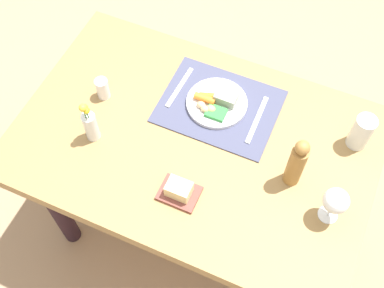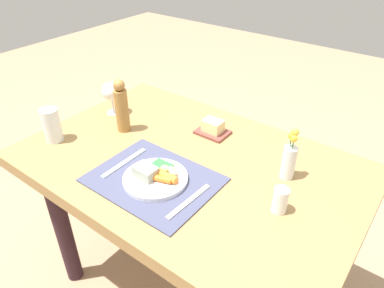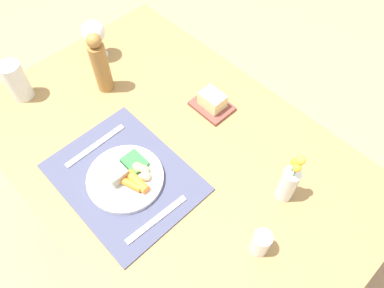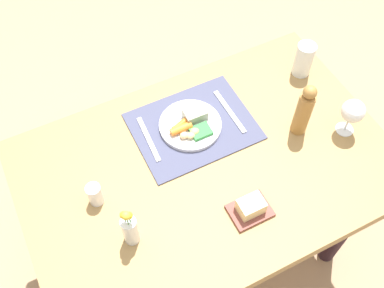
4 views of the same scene
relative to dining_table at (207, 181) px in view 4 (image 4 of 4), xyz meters
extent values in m
plane|color=#A28262|center=(0.00, 0.00, -0.66)|extent=(8.00, 8.00, 0.00)
cube|color=olive|center=(0.00, 0.00, 0.08)|extent=(1.25, 0.82, 0.05)
cylinder|color=#2E1B23|center=(-0.50, -0.29, -0.30)|extent=(0.07, 0.07, 0.71)
cylinder|color=#2E1B23|center=(0.50, -0.29, -0.30)|extent=(0.07, 0.07, 0.71)
cylinder|color=#2E1B23|center=(-0.50, 0.29, -0.30)|extent=(0.07, 0.07, 0.71)
cube|color=#434662|center=(-0.03, -0.16, 0.11)|extent=(0.42, 0.33, 0.01)
cylinder|color=silver|center=(-0.01, -0.17, 0.13)|extent=(0.22, 0.22, 0.02)
cube|color=#989F8B|center=(-0.04, -0.18, 0.15)|extent=(0.08, 0.06, 0.04)
cylinder|color=orange|center=(0.02, -0.17, 0.14)|extent=(0.07, 0.04, 0.02)
cylinder|color=orange|center=(0.03, -0.15, 0.15)|extent=(0.08, 0.03, 0.03)
ellipsoid|color=#CDC26E|center=(-0.01, -0.12, 0.14)|extent=(0.03, 0.03, 0.02)
ellipsoid|color=tan|center=(0.01, -0.11, 0.14)|extent=(0.03, 0.03, 0.02)
ellipsoid|color=#D9AE78|center=(0.03, -0.12, 0.14)|extent=(0.03, 0.03, 0.02)
cube|color=#2F8C3B|center=(-0.03, -0.12, 0.14)|extent=(0.07, 0.06, 0.01)
cube|color=silver|center=(-0.17, -0.16, 0.12)|extent=(0.02, 0.21, 0.00)
cube|color=silver|center=(0.14, -0.18, 0.12)|extent=(0.03, 0.20, 0.00)
cylinder|color=white|center=(0.38, -0.04, 0.15)|extent=(0.05, 0.05, 0.08)
cylinder|color=white|center=(-0.50, 0.09, 0.11)|extent=(0.06, 0.06, 0.00)
cylinder|color=white|center=(-0.50, 0.09, 0.15)|extent=(0.01, 0.01, 0.07)
sphere|color=white|center=(-0.50, 0.09, 0.22)|extent=(0.08, 0.08, 0.08)
cylinder|color=#A37339|center=(-0.35, 0.01, 0.20)|extent=(0.05, 0.05, 0.18)
sphere|color=#A37339|center=(-0.35, 0.01, 0.31)|extent=(0.05, 0.05, 0.05)
cube|color=brown|center=(-0.04, 0.21, 0.12)|extent=(0.13, 0.10, 0.01)
cube|color=beige|center=(-0.04, 0.21, 0.15)|extent=(0.08, 0.06, 0.05)
cylinder|color=silver|center=(0.33, 0.13, 0.17)|extent=(0.05, 0.05, 0.12)
cylinder|color=#3F7233|center=(0.33, 0.14, 0.20)|extent=(0.00, 0.00, 0.18)
sphere|color=yellow|center=(0.33, 0.14, 0.29)|extent=(0.03, 0.03, 0.03)
cylinder|color=#3F7233|center=(0.33, 0.12, 0.19)|extent=(0.00, 0.00, 0.16)
sphere|color=yellow|center=(0.33, 0.12, 0.27)|extent=(0.02, 0.02, 0.02)
cylinder|color=#3F7233|center=(0.32, 0.13, 0.19)|extent=(0.00, 0.00, 0.16)
sphere|color=gold|center=(0.32, 0.13, 0.28)|extent=(0.02, 0.02, 0.02)
cylinder|color=silver|center=(-0.52, -0.21, 0.18)|extent=(0.07, 0.07, 0.14)
cylinder|color=silver|center=(-0.52, -0.21, 0.15)|extent=(0.06, 0.06, 0.08)
camera|label=1|loc=(-0.34, 0.81, 1.54)|focal=45.13mm
camera|label=2|loc=(0.65, -0.85, 0.89)|focal=33.36mm
camera|label=3|loc=(0.49, -0.38, 1.06)|focal=34.52mm
camera|label=4|loc=(0.40, 0.68, 1.42)|focal=42.13mm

